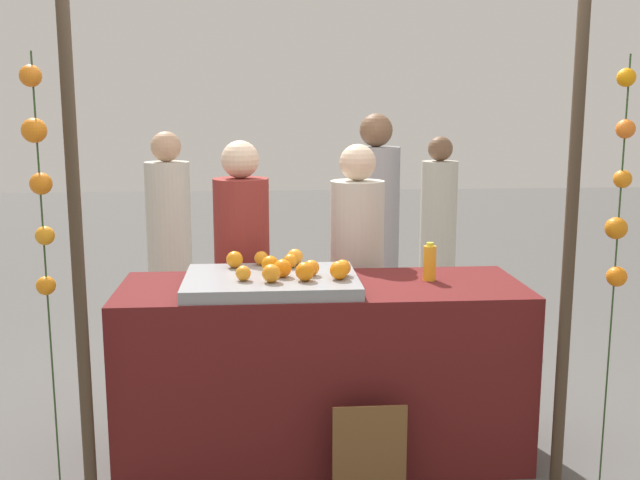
{
  "coord_description": "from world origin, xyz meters",
  "views": [
    {
      "loc": [
        -0.3,
        -3.61,
        1.79
      ],
      "look_at": [
        0.0,
        0.15,
        1.1
      ],
      "focal_mm": 41.84,
      "sensor_mm": 36.0,
      "label": 1
    }
  ],
  "objects_px": {
    "vendor_right": "(357,287)",
    "stall_counter": "(322,370)",
    "juice_bottle": "(430,263)",
    "vendor_left": "(243,287)",
    "orange_1": "(261,258)",
    "orange_0": "(339,270)",
    "chalkboard_sign": "(369,455)"
  },
  "relations": [
    {
      "from": "vendor_right",
      "to": "stall_counter",
      "type": "bearing_deg",
      "value": -112.01
    },
    {
      "from": "stall_counter",
      "to": "orange_0",
      "type": "xyz_separation_m",
      "value": [
        0.07,
        -0.14,
        0.55
      ]
    },
    {
      "from": "stall_counter",
      "to": "orange_0",
      "type": "height_order",
      "value": "orange_0"
    },
    {
      "from": "stall_counter",
      "to": "orange_0",
      "type": "relative_size",
      "value": 22.47
    },
    {
      "from": "vendor_left",
      "to": "chalkboard_sign",
      "type": "bearing_deg",
      "value": -62.36
    },
    {
      "from": "orange_1",
      "to": "vendor_right",
      "type": "relative_size",
      "value": 0.05
    },
    {
      "from": "juice_bottle",
      "to": "vendor_left",
      "type": "height_order",
      "value": "vendor_left"
    },
    {
      "from": "vendor_left",
      "to": "vendor_right",
      "type": "relative_size",
      "value": 1.01
    },
    {
      "from": "juice_bottle",
      "to": "vendor_left",
      "type": "relative_size",
      "value": 0.12
    },
    {
      "from": "orange_1",
      "to": "juice_bottle",
      "type": "height_order",
      "value": "juice_bottle"
    },
    {
      "from": "juice_bottle",
      "to": "vendor_left",
      "type": "xyz_separation_m",
      "value": [
        -0.97,
        0.57,
        -0.25
      ]
    },
    {
      "from": "stall_counter",
      "to": "orange_1",
      "type": "bearing_deg",
      "value": 145.31
    },
    {
      "from": "juice_bottle",
      "to": "vendor_right",
      "type": "xyz_separation_m",
      "value": [
        -0.3,
        0.57,
        -0.26
      ]
    },
    {
      "from": "vendor_left",
      "to": "juice_bottle",
      "type": "bearing_deg",
      "value": -30.4
    },
    {
      "from": "orange_1",
      "to": "juice_bottle",
      "type": "bearing_deg",
      "value": -10.24
    },
    {
      "from": "juice_bottle",
      "to": "vendor_left",
      "type": "distance_m",
      "value": 1.15
    },
    {
      "from": "chalkboard_sign",
      "to": "orange_1",
      "type": "bearing_deg",
      "value": 123.9
    },
    {
      "from": "orange_0",
      "to": "orange_1",
      "type": "height_order",
      "value": "orange_0"
    },
    {
      "from": "chalkboard_sign",
      "to": "vendor_right",
      "type": "relative_size",
      "value": 0.3
    },
    {
      "from": "stall_counter",
      "to": "orange_1",
      "type": "xyz_separation_m",
      "value": [
        -0.3,
        0.21,
        0.55
      ]
    },
    {
      "from": "orange_1",
      "to": "vendor_left",
      "type": "bearing_deg",
      "value": 105.1
    },
    {
      "from": "orange_1",
      "to": "vendor_right",
      "type": "xyz_separation_m",
      "value": [
        0.56,
        0.42,
        -0.27
      ]
    },
    {
      "from": "orange_1",
      "to": "vendor_left",
      "type": "height_order",
      "value": "vendor_left"
    },
    {
      "from": "vendor_left",
      "to": "vendor_right",
      "type": "xyz_separation_m",
      "value": [
        0.67,
        0.01,
        -0.01
      ]
    },
    {
      "from": "stall_counter",
      "to": "chalkboard_sign",
      "type": "xyz_separation_m",
      "value": [
        0.17,
        -0.5,
        -0.22
      ]
    },
    {
      "from": "orange_1",
      "to": "stall_counter",
      "type": "bearing_deg",
      "value": -34.69
    },
    {
      "from": "chalkboard_sign",
      "to": "stall_counter",
      "type": "bearing_deg",
      "value": 109.13
    },
    {
      "from": "orange_1",
      "to": "vendor_left",
      "type": "xyz_separation_m",
      "value": [
        -0.11,
        0.41,
        -0.26
      ]
    },
    {
      "from": "stall_counter",
      "to": "vendor_right",
      "type": "distance_m",
      "value": 0.73
    },
    {
      "from": "orange_1",
      "to": "vendor_right",
      "type": "height_order",
      "value": "vendor_right"
    },
    {
      "from": "orange_0",
      "to": "vendor_left",
      "type": "relative_size",
      "value": 0.06
    },
    {
      "from": "vendor_right",
      "to": "vendor_left",
      "type": "bearing_deg",
      "value": -179.51
    }
  ]
}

